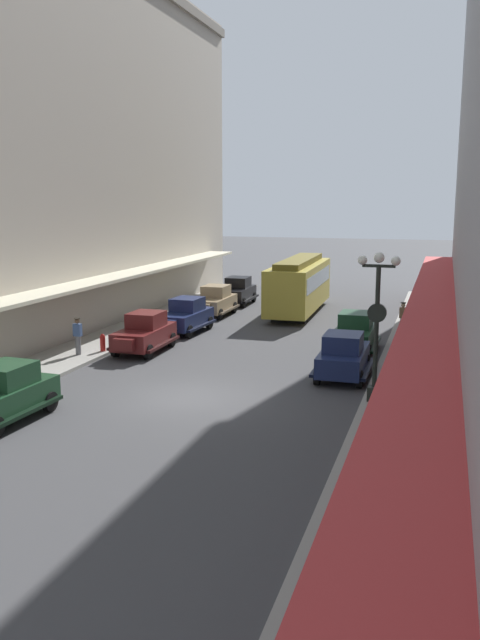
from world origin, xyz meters
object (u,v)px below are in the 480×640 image
Objects in this scene: parked_car_1 at (237,290)px; fire_hydrant at (103,342)px; parked_car_0 at (344,355)px; pedestrian_0 at (403,318)px; parked_car_6 at (215,300)px; lamp_post_with_clock at (377,321)px; parked_car_3 at (355,332)px; parked_car_5 at (145,332)px; streetcar at (299,283)px; parked_car_4 at (3,393)px; pedestrian_1 at (78,336)px; parked_car_2 at (186,315)px.

parked_car_1 reaches higher than fire_hydrant.
parked_car_0 is 8.97m from pedestrian_0.
lamp_post_with_clock is at bearing -53.48° from parked_car_6.
parked_car_6 is 19.04m from lamp_post_with_clock.
parked_car_3 is at bearing 19.99° from fire_hydrant.
parked_car_5 is 13.34m from streetcar.
lamp_post_with_clock is 3.09× the size of pedestrian_0.
parked_car_3 is at bearing 92.17° from parked_car_0.
parked_car_5 is 1.99m from fire_hydrant.
lamp_post_with_clock is at bearing -90.87° from pedestrian_0.
parked_car_4 is 2.58× the size of pedestrian_0.
lamp_post_with_clock is (1.74, -7.94, 2.04)m from parked_car_3.
parked_car_1 is 0.83× the size of lamp_post_with_clock.
parked_car_3 is 0.83× the size of lamp_post_with_clock.
parked_car_4 is at bearing -101.68° from streetcar.
parked_car_2 is at bearing 70.40° from pedestrian_1.
parked_car_1 is at bearing 82.59° from pedestrian_1.
parked_car_4 is 12.57m from lamp_post_with_clock.
parked_car_0 is 1.00× the size of parked_car_1.
parked_car_6 is 5.38m from streetcar.
parked_car_2 reaches higher than pedestrian_1.
parked_car_4 is at bearing -125.60° from parked_car_3.
parked_car_3 reaches higher than pedestrian_1.
parked_car_0 is 19.24m from parked_car_1.
parked_car_1 is 5.23× the size of fire_hydrant.
parked_car_2 is at bearing 88.56° from parked_car_5.
parked_car_3 reaches higher than pedestrian_0.
pedestrian_0 is (6.68, -5.47, -0.89)m from streetcar.
lamp_post_with_clock reaches higher than parked_car_2.
streetcar reaches higher than parked_car_1.
lamp_post_with_clock is at bearing -60.38° from parked_car_1.
streetcar is 5.79× the size of pedestrian_1.
pedestrian_0 and pedestrian_1 have the same top height.
parked_car_6 is (-0.12, 10.17, 0.00)m from parked_car_5.
streetcar reaches higher than parked_car_5.
pedestrian_1 is at bearing -97.41° from parked_car_1.
pedestrian_1 is at bearing -157.19° from parked_car_3.
streetcar reaches higher than pedestrian_1.
parked_car_5 is 0.44× the size of streetcar.
parked_car_3 is 1.00× the size of parked_car_6.
parked_car_6 is (-0.05, 20.51, 0.00)m from parked_car_4.
parked_car_5 is (-9.41, -2.90, 0.00)m from parked_car_3.
pedestrian_1 is (-13.66, -9.03, 0.00)m from pedestrian_0.
parked_car_0 is at bearing 115.71° from lamp_post_with_clock.
parked_car_0 and parked_car_4 have the same top height.
parked_car_6 is 11.38m from fire_hydrant.
parked_car_0 is 0.99× the size of parked_car_4.
parked_car_3 and parked_car_6 have the same top height.
parked_car_6 is 11.88m from pedestrian_0.
fire_hydrant is (-11.01, -4.01, -0.38)m from parked_car_3.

